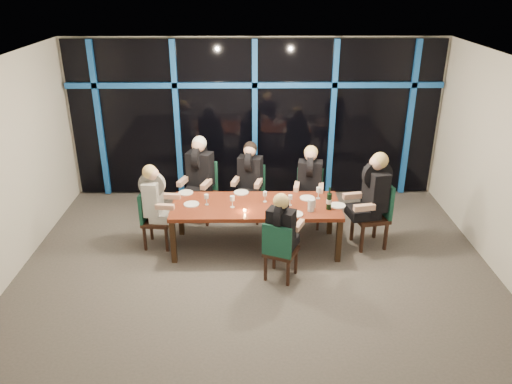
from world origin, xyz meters
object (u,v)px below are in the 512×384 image
(chair_far_mid, at_px, (251,189))
(diner_end_right, at_px, (374,187))
(water_pitcher, at_px, (311,205))
(diner_far_left, at_px, (199,167))
(chair_far_left, at_px, (202,187))
(chair_near_mid, at_px, (279,249))
(chair_end_left, at_px, (152,216))
(diner_far_mid, at_px, (250,170))
(wine_bottle, at_px, (329,201))
(chair_far_right, at_px, (309,194))
(diner_far_right, at_px, (310,175))
(chair_end_right, at_px, (376,211))
(dining_table, at_px, (256,208))
(diner_near_mid, at_px, (282,223))
(diner_end_left, at_px, (155,194))

(chair_far_mid, bearing_deg, diner_end_right, -14.27)
(water_pitcher, bearing_deg, diner_far_left, 140.94)
(chair_far_left, height_order, water_pitcher, chair_far_left)
(chair_near_mid, relative_size, diner_far_left, 0.90)
(chair_end_left, distance_m, chair_near_mid, 2.20)
(diner_far_left, distance_m, diner_far_mid, 0.87)
(chair_end_left, height_order, wine_bottle, wine_bottle)
(chair_far_mid, xyz_separation_m, diner_far_mid, (-0.02, -0.08, 0.39))
(chair_far_right, xyz_separation_m, chair_near_mid, (-0.61, -1.79, -0.03))
(diner_far_left, xyz_separation_m, diner_far_right, (1.87, -0.21, -0.07))
(chair_far_mid, height_order, diner_far_mid, diner_far_mid)
(chair_end_right, bearing_deg, chair_near_mid, -69.18)
(chair_far_mid, distance_m, wine_bottle, 1.75)
(dining_table, bearing_deg, diner_far_mid, 95.54)
(chair_end_left, bearing_deg, diner_near_mid, -109.12)
(chair_end_right, relative_size, diner_far_mid, 1.13)
(chair_end_left, distance_m, wine_bottle, 2.77)
(dining_table, xyz_separation_m, chair_near_mid, (0.32, -0.94, -0.17))
(chair_end_right, bearing_deg, diner_near_mid, -70.54)
(diner_far_mid, distance_m, diner_near_mid, 1.91)
(chair_near_mid, bearing_deg, diner_far_mid, -54.03)
(chair_end_left, bearing_deg, diner_far_right, -68.52)
(dining_table, relative_size, chair_near_mid, 2.85)
(chair_end_left, relative_size, chair_near_mid, 1.03)
(dining_table, relative_size, diner_end_left, 2.84)
(wine_bottle, bearing_deg, chair_end_right, 16.60)
(chair_far_left, height_order, chair_near_mid, chair_far_left)
(chair_far_left, relative_size, chair_near_mid, 1.14)
(chair_far_left, height_order, diner_far_left, diner_far_left)
(chair_far_left, xyz_separation_m, chair_far_mid, (0.86, 0.01, -0.04))
(diner_far_mid, bearing_deg, diner_far_left, -165.04)
(diner_far_mid, height_order, diner_end_right, diner_end_right)
(dining_table, distance_m, diner_far_mid, 1.02)
(chair_far_left, bearing_deg, chair_near_mid, -39.86)
(chair_far_left, relative_size, chair_end_left, 1.11)
(chair_far_right, relative_size, diner_far_right, 1.03)
(diner_far_right, relative_size, diner_end_right, 0.91)
(dining_table, xyz_separation_m, diner_far_right, (0.91, 0.77, 0.24))
(diner_far_mid, height_order, diner_end_left, diner_far_mid)
(chair_far_right, height_order, diner_end_right, diner_end_right)
(wine_bottle, bearing_deg, diner_far_left, 150.83)
(diner_far_mid, relative_size, diner_end_left, 1.03)
(chair_far_mid, bearing_deg, chair_end_left, -133.30)
(diner_end_right, bearing_deg, dining_table, -100.04)
(chair_end_left, height_order, diner_far_mid, diner_far_mid)
(water_pitcher, bearing_deg, diner_far_mid, 122.12)
(diner_end_left, distance_m, water_pitcher, 2.40)
(chair_far_mid, relative_size, diner_end_left, 1.06)
(diner_far_left, xyz_separation_m, diner_near_mid, (1.31, -1.84, -0.12))
(chair_end_left, relative_size, diner_far_mid, 0.99)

